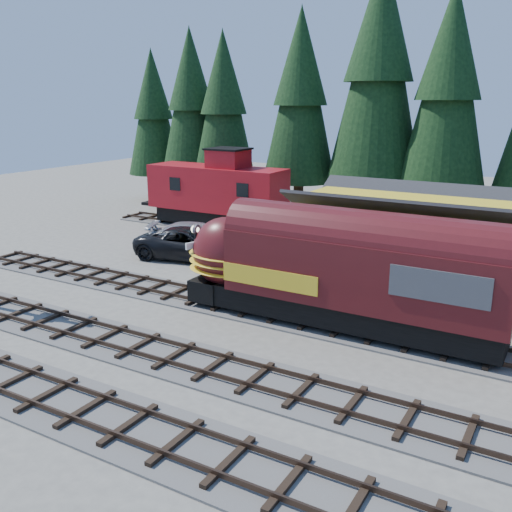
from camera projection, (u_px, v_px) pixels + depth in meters
The scene contains 7 objects.
ground at pixel (340, 374), 20.62m from camera, with size 120.00×120.00×0.00m, color #6B665B.
track_spur at pixel (305, 238), 40.45m from camera, with size 32.00×3.20×0.33m.
depot at pixel (422, 236), 28.58m from camera, with size 12.80×7.00×5.30m.
locomotive at pixel (328, 274), 24.43m from camera, with size 14.68×2.92×3.99m.
caboose at pixel (217, 192), 43.31m from camera, with size 10.92×3.17×5.68m.
pickup_truck_a at pixel (191, 244), 35.28m from camera, with size 3.18×6.90×1.92m, color black.
pickup_truck_b at pixel (198, 238), 36.89m from camera, with size 2.64×6.48×1.88m, color #AEB1B6.
Camera 1 is at (6.78, -17.73, 9.64)m, focal length 40.00 mm.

